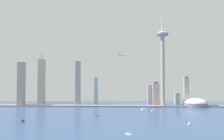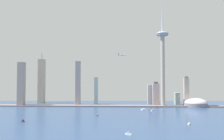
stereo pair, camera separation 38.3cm
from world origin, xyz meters
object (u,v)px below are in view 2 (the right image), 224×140
(boat_2, at_px, (98,115))
(channel_buoy_2, at_px, (153,126))
(stadium_dome, at_px, (195,103))
(skyscraper_3, at_px, (150,95))
(skyscraper_0, at_px, (21,84))
(skyscraper_1, at_px, (156,94))
(channel_buoy_1, at_px, (55,121))
(boat_0, at_px, (144,109))
(skyscraper_4, at_px, (78,83))
(skyscraper_2, at_px, (186,91))
(skyscraper_5, at_px, (42,81))
(channel_buoy_0, at_px, (114,120))
(skyscraper_6, at_px, (177,99))
(airplane, at_px, (122,55))
(boat_5, at_px, (128,134))
(boat_4, at_px, (23,121))
(boat_1, at_px, (152,110))
(observation_tower, at_px, (163,53))
(boat_3, at_px, (189,124))
(skyscraper_7, at_px, (96,91))

(boat_2, distance_m, channel_buoy_2, 178.79)
(stadium_dome, distance_m, skyscraper_3, 164.28)
(skyscraper_0, relative_size, skyscraper_3, 2.12)
(skyscraper_1, relative_size, channel_buoy_1, 40.17)
(skyscraper_3, xyz_separation_m, boat_0, (-41.33, -153.26, -35.90))
(boat_0, xyz_separation_m, channel_buoy_1, (-221.83, -208.42, -0.36))
(skyscraper_4, relative_size, boat_0, 9.01)
(skyscraper_1, distance_m, skyscraper_4, 291.68)
(skyscraper_0, relative_size, skyscraper_2, 1.49)
(channel_buoy_1, bearing_deg, stadium_dome, 36.07)
(skyscraper_4, distance_m, channel_buoy_1, 334.01)
(skyscraper_5, xyz_separation_m, channel_buoy_0, (305.57, -371.20, -88.07))
(boat_0, height_order, channel_buoy_0, boat_0)
(skyscraper_6, relative_size, airplane, 1.41)
(stadium_dome, xyz_separation_m, skyscraper_5, (-586.69, 97.52, 77.65))
(skyscraper_6, relative_size, channel_buoy_0, 27.86)
(stadium_dome, bearing_deg, channel_buoy_1, -143.93)
(boat_0, relative_size, boat_5, 1.48)
(boat_2, height_order, channel_buoy_0, boat_2)
(boat_0, bearing_deg, boat_5, -129.71)
(skyscraper_1, bearing_deg, boat_4, -136.77)
(boat_5, bearing_deg, skyscraper_6, 91.45)
(skyscraper_5, xyz_separation_m, boat_0, (394.77, -190.53, -87.46))
(skyscraper_1, distance_m, boat_1, 154.56)
(skyscraper_1, xyz_separation_m, channel_buoy_2, (-65.60, -371.56, -39.90))
(observation_tower, bearing_deg, skyscraper_6, 37.70)
(skyscraper_2, height_order, boat_3, skyscraper_2)
(boat_0, height_order, channel_buoy_1, boat_0)
(boat_0, distance_m, channel_buoy_1, 304.38)
(skyscraper_7, height_order, channel_buoy_1, skyscraper_7)
(skyscraper_5, height_order, channel_buoy_1, skyscraper_5)
(channel_buoy_1, bearing_deg, skyscraper_5, 113.44)
(stadium_dome, xyz_separation_m, channel_buoy_2, (-199.65, -343.94, -9.95))
(skyscraper_3, height_order, boat_3, skyscraper_3)
(boat_5, distance_m, channel_buoy_2, 85.59)
(skyscraper_4, xyz_separation_m, airplane, (163.34, -62.01, 97.46))
(boat_5, relative_size, channel_buoy_2, 4.71)
(skyscraper_2, distance_m, channel_buoy_2, 432.77)
(skyscraper_5, bearing_deg, skyscraper_7, -8.91)
(skyscraper_1, bearing_deg, skyscraper_0, -176.52)
(channel_buoy_2, xyz_separation_m, airplane, (-59.87, 304.51, 177.83))
(skyscraper_4, height_order, boat_4, skyscraper_4)
(skyscraper_2, bearing_deg, skyscraper_0, -175.49)
(skyscraper_0, height_order, skyscraper_2, skyscraper_0)
(channel_buoy_2, bearing_deg, skyscraper_7, 111.47)
(skyscraper_5, distance_m, boat_3, 632.31)
(airplane, bearing_deg, skyscraper_2, 11.05)
(skyscraper_5, height_order, skyscraper_6, skyscraper_5)
(stadium_dome, xyz_separation_m, boat_2, (-325.32, -216.76, -9.66))
(skyscraper_6, distance_m, boat_1, 205.40)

